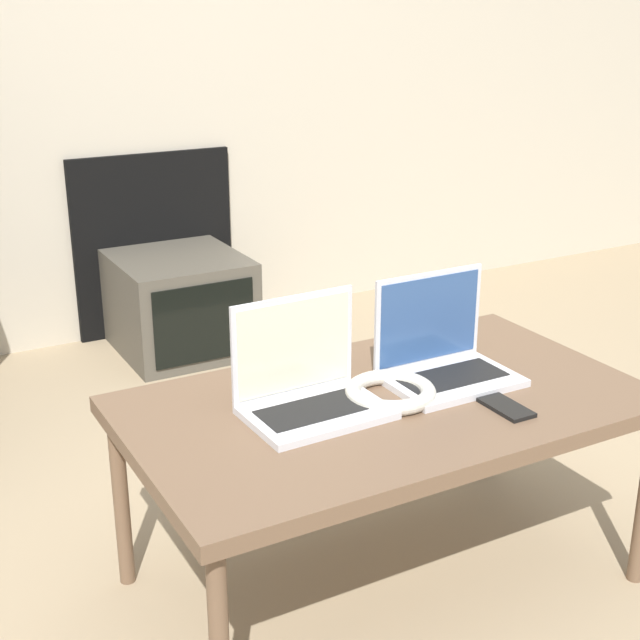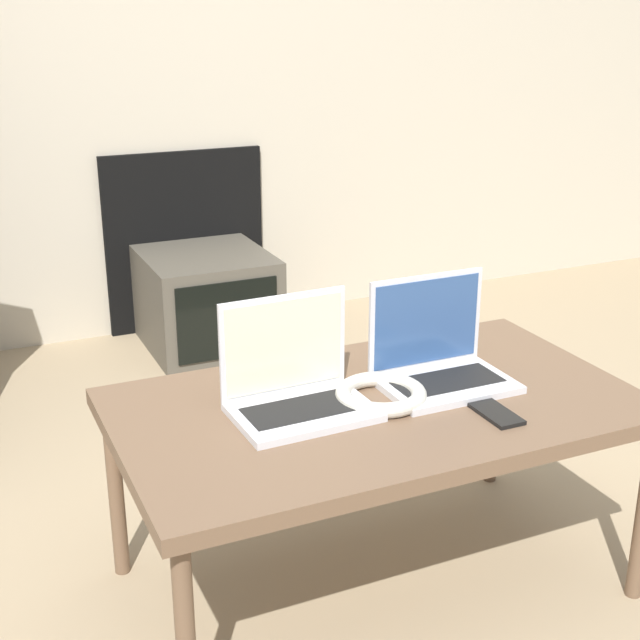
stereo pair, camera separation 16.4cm
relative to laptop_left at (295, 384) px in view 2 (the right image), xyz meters
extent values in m
plane|color=#998466|center=(0.18, -0.17, -0.53)|extent=(14.00, 14.00, 0.00)
cube|color=black|center=(0.29, 1.85, -0.16)|extent=(0.66, 0.03, 0.73)
cube|color=brown|center=(0.18, -0.04, -0.07)|extent=(1.13, 0.65, 0.04)
cylinder|color=brown|center=(-0.35, 0.25, -0.31)|extent=(0.04, 0.04, 0.43)
cylinder|color=brown|center=(0.70, 0.25, -0.31)|extent=(0.04, 0.04, 0.43)
cube|color=silver|center=(0.00, -0.04, -0.05)|extent=(0.30, 0.21, 0.02)
cube|color=black|center=(0.00, -0.04, -0.04)|extent=(0.25, 0.12, 0.00)
cube|color=silver|center=(0.00, 0.06, 0.07)|extent=(0.29, 0.02, 0.22)
cube|color=beige|center=(0.00, 0.05, 0.07)|extent=(0.27, 0.01, 0.20)
cube|color=silver|center=(0.35, -0.04, -0.05)|extent=(0.29, 0.21, 0.02)
cube|color=black|center=(0.35, -0.04, -0.04)|extent=(0.25, 0.11, 0.00)
cube|color=silver|center=(0.35, 0.06, 0.07)|extent=(0.29, 0.01, 0.22)
cube|color=#2D4C7F|center=(0.35, 0.05, 0.07)|extent=(0.27, 0.00, 0.20)
torus|color=beige|center=(0.18, -0.04, -0.04)|extent=(0.20, 0.20, 0.03)
cube|color=black|center=(0.37, -0.21, -0.05)|extent=(0.06, 0.12, 0.01)
cube|color=#4C473D|center=(0.29, 1.59, -0.34)|extent=(0.47, 0.51, 0.37)
cube|color=black|center=(0.29, 1.34, -0.34)|extent=(0.39, 0.01, 0.29)
camera|label=1|loc=(-0.81, -1.52, 0.77)|focal=50.00mm
camera|label=2|loc=(-0.66, -1.59, 0.77)|focal=50.00mm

